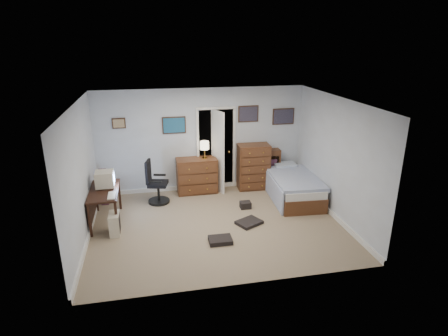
{
  "coord_description": "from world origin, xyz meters",
  "views": [
    {
      "loc": [
        -1.21,
        -6.71,
        3.6
      ],
      "look_at": [
        0.21,
        0.3,
        1.1
      ],
      "focal_mm": 30.0,
      "sensor_mm": 36.0,
      "label": 1
    }
  ],
  "objects_px": {
    "low_dresser": "(197,175)",
    "office_chair": "(156,187)",
    "computer_desk": "(100,198)",
    "bed": "(292,186)",
    "tall_dresser": "(253,167)"
  },
  "relations": [
    {
      "from": "office_chair",
      "to": "tall_dresser",
      "type": "xyz_separation_m",
      "value": [
        2.41,
        0.41,
        0.18
      ]
    },
    {
      "from": "bed",
      "to": "low_dresser",
      "type": "bearing_deg",
      "value": 162.75
    },
    {
      "from": "computer_desk",
      "to": "low_dresser",
      "type": "bearing_deg",
      "value": 29.09
    },
    {
      "from": "computer_desk",
      "to": "bed",
      "type": "xyz_separation_m",
      "value": [
        4.27,
        0.39,
        -0.25
      ]
    },
    {
      "from": "low_dresser",
      "to": "tall_dresser",
      "type": "height_order",
      "value": "tall_dresser"
    },
    {
      "from": "office_chair",
      "to": "bed",
      "type": "distance_m",
      "value": 3.18
    },
    {
      "from": "computer_desk",
      "to": "tall_dresser",
      "type": "relative_size",
      "value": 1.08
    },
    {
      "from": "office_chair",
      "to": "low_dresser",
      "type": "distance_m",
      "value": 1.09
    },
    {
      "from": "tall_dresser",
      "to": "bed",
      "type": "xyz_separation_m",
      "value": [
        0.74,
        -0.79,
        -0.27
      ]
    },
    {
      "from": "low_dresser",
      "to": "office_chair",
      "type": "bearing_deg",
      "value": -157.42
    },
    {
      "from": "tall_dresser",
      "to": "office_chair",
      "type": "bearing_deg",
      "value": -168.39
    },
    {
      "from": "computer_desk",
      "to": "low_dresser",
      "type": "distance_m",
      "value": 2.44
    },
    {
      "from": "computer_desk",
      "to": "bed",
      "type": "height_order",
      "value": "computer_desk"
    },
    {
      "from": "office_chair",
      "to": "low_dresser",
      "type": "bearing_deg",
      "value": 36.84
    },
    {
      "from": "tall_dresser",
      "to": "computer_desk",
      "type": "bearing_deg",
      "value": -159.58
    }
  ]
}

